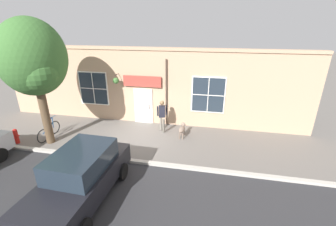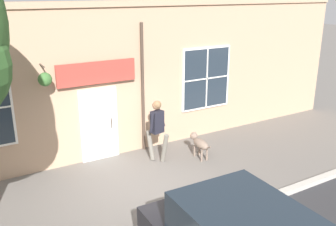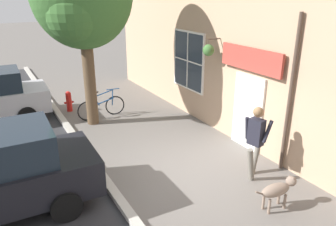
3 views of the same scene
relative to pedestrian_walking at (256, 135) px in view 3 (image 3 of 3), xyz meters
name	(u,v)px [view 3 (image 3 of 3)]	position (x,y,z in m)	size (l,w,h in m)	color
ground_plane	(186,168)	(1.19, -1.10, -1.09)	(90.00, 90.00, 0.00)	#66605B
storefront_facade	(263,73)	(-1.15, -1.11, 1.11)	(0.95, 18.00, 4.40)	tan
pedestrian_walking	(256,135)	(0.00, 0.00, 0.00)	(0.71, 0.55, 1.80)	#6B665B
dog_on_leash	(278,189)	(0.42, 1.17, -0.65)	(1.09, 0.34, 0.68)	#7F6B5B
leaning_bicycle	(102,107)	(1.85, -5.63, -0.72)	(1.74, 0.21, 1.00)	black
fire_hydrant	(69,101)	(2.71, -6.80, -0.70)	(0.34, 0.20, 0.77)	red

